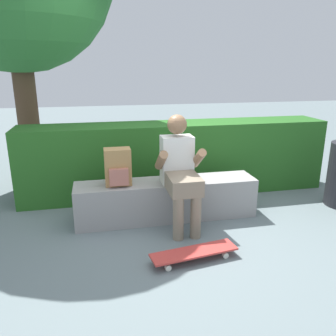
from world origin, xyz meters
name	(u,v)px	position (x,y,z in m)	size (l,w,h in m)	color
ground_plane	(173,231)	(0.00, 0.00, 0.00)	(24.00, 24.00, 0.00)	slate
bench_main	(167,199)	(0.00, 0.35, 0.22)	(2.04, 0.41, 0.45)	gray
person_skater	(180,169)	(0.10, 0.14, 0.65)	(0.49, 0.62, 1.20)	white
skateboard_near_person	(194,252)	(0.06, -0.58, 0.07)	(0.82, 0.32, 0.09)	#BC3833
backpack_on_bench	(118,168)	(-0.53, 0.34, 0.64)	(0.28, 0.23, 0.40)	#A37A47
hedge_row	(176,158)	(0.31, 1.16, 0.48)	(4.09, 0.58, 0.96)	#255C1F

